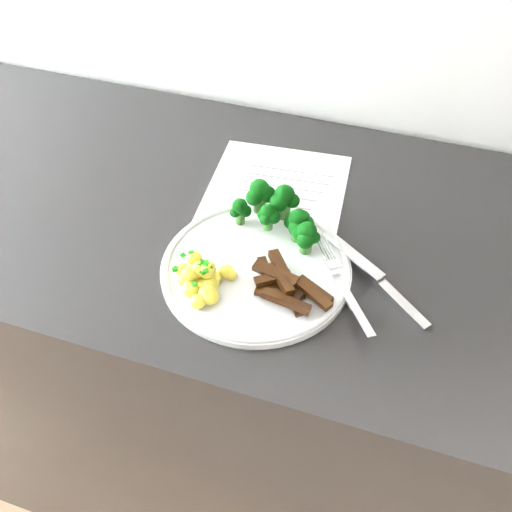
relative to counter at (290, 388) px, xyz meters
name	(u,v)px	position (x,y,z in m)	size (l,w,h in m)	color
counter	(290,388)	(0.00, 0.00, 0.00)	(2.36, 0.59, 0.88)	black
recipe_paper	(271,205)	(-0.06, 0.04, 0.44)	(0.24, 0.33, 0.00)	white
plate	(256,267)	(-0.04, -0.10, 0.45)	(0.26, 0.26, 0.02)	white
broccoli	(281,212)	(-0.03, -0.02, 0.49)	(0.14, 0.09, 0.07)	#2E5D22
potatoes	(203,279)	(-0.10, -0.15, 0.47)	(0.08, 0.09, 0.04)	#F3E058
beef_strips	(286,286)	(0.01, -0.13, 0.46)	(0.12, 0.09, 0.03)	black
fork	(346,290)	(0.09, -0.11, 0.46)	(0.11, 0.15, 0.02)	silver
knife	(386,289)	(0.14, -0.08, 0.45)	(0.17, 0.14, 0.02)	silver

